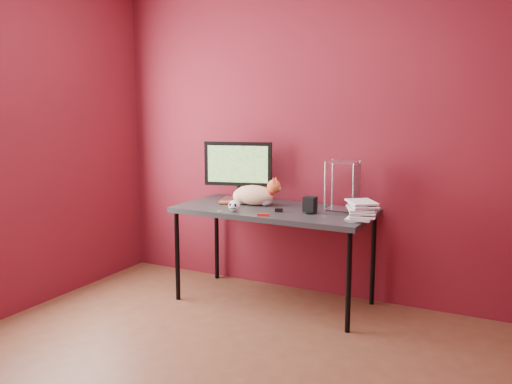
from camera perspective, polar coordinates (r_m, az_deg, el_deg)
The scene contains 11 objects.
room at distance 3.02m, azimuth -6.72°, elevation 6.58°, with size 3.52×3.52×2.61m.
desk at distance 4.38m, azimuth 1.84°, elevation -2.28°, with size 1.50×0.70×0.75m.
monitor at distance 4.65m, azimuth -1.80°, elevation 2.41°, with size 0.54×0.24×0.48m.
cat at distance 4.48m, azimuth -0.16°, elevation -0.29°, with size 0.48×0.22×0.23m.
skull_mug at distance 4.24m, azimuth -2.19°, elevation -1.37°, with size 0.09×0.09×0.09m.
speaker at distance 4.19m, azimuth 5.41°, elevation -1.36°, with size 0.11×0.11×0.12m.
book_stack at distance 3.96m, azimuth 9.62°, elevation 7.41°, with size 0.28×0.29×1.42m.
wire_rack at distance 4.32m, azimuth 8.65°, elevation 0.64°, with size 0.23×0.19×0.37m.
pocket_knife at distance 4.09m, azimuth 0.73°, elevation -2.29°, with size 0.08×0.02×0.02m, color #AC0D0D.
black_gadget at distance 4.23m, azimuth 2.29°, elevation -1.82°, with size 0.06×0.03×0.03m, color black.
washer at distance 4.26m, azimuth -3.62°, elevation -1.91°, with size 0.04×0.04×0.00m, color #A9AAAE.
Camera 1 is at (1.68, -2.50, 1.60)m, focal length 40.00 mm.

